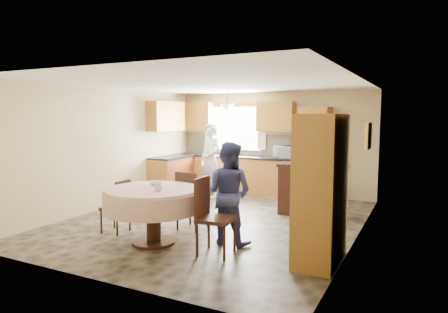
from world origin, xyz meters
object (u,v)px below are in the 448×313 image
object	(u,v)px
chair_left	(119,204)
sideboard	(312,191)
cupboard	(321,189)
dining_table	(153,201)
person_dining	(229,193)
chair_back	(190,198)
oven_tower	(315,154)
chair_right	(210,212)
person_sink	(211,160)

from	to	relation	value
chair_left	sideboard	bearing A→B (deg)	132.72
cupboard	chair_left	xyz separation A→B (m)	(-3.28, -0.18, -0.50)
dining_table	person_dining	bearing A→B (deg)	27.43
sideboard	chair_back	xyz separation A→B (m)	(-1.58, -1.95, 0.09)
sideboard	dining_table	world-z (taller)	sideboard
oven_tower	chair_right	world-z (taller)	oven_tower
oven_tower	sideboard	world-z (taller)	oven_tower
sideboard	cupboard	size ratio (longest dim) A/B	0.67
chair_right	person_sink	bearing A→B (deg)	23.32
chair_back	person_dining	bearing A→B (deg)	163.62
oven_tower	cupboard	xyz separation A→B (m)	(1.07, -3.90, -0.08)
cupboard	chair_left	distance (m)	3.33
cupboard	person_sink	distance (m)	4.49
dining_table	person_sink	xyz separation A→B (m)	(-0.89, 3.40, 0.21)
chair_back	person_sink	xyz separation A→B (m)	(-1.01, 2.56, 0.32)
chair_right	oven_tower	bearing A→B (deg)	-10.46
cupboard	person_dining	distance (m)	1.44
sideboard	person_dining	distance (m)	2.40
cupboard	person_dining	bearing A→B (deg)	173.93
oven_tower	chair_back	world-z (taller)	oven_tower
sideboard	person_sink	world-z (taller)	person_sink
oven_tower	sideboard	size ratio (longest dim) A/B	1.61
sideboard	chair_back	distance (m)	2.51
oven_tower	person_sink	size ratio (longest dim) A/B	1.21
cupboard	person_dining	size ratio (longest dim) A/B	1.27
dining_table	chair_left	xyz separation A→B (m)	(-0.85, 0.19, -0.17)
oven_tower	chair_right	distance (m)	4.32
oven_tower	chair_right	xyz separation A→B (m)	(-0.38, -4.28, -0.46)
dining_table	oven_tower	bearing A→B (deg)	72.34
sideboard	chair_right	world-z (taller)	chair_right
oven_tower	person_sink	xyz separation A→B (m)	(-2.25, -0.87, -0.19)
cupboard	chair_right	bearing A→B (deg)	-165.30
dining_table	chair_left	distance (m)	0.89
person_dining	chair_right	bearing A→B (deg)	90.36
oven_tower	cupboard	distance (m)	4.04
dining_table	chair_right	size ratio (longest dim) A/B	1.37
sideboard	dining_table	bearing A→B (deg)	-125.12
chair_left	chair_right	world-z (taller)	chair_right
chair_back	chair_right	world-z (taller)	chair_right
chair_left	chair_back	size ratio (longest dim) A/B	0.88
dining_table	person_dining	world-z (taller)	person_dining
chair_left	person_dining	bearing A→B (deg)	97.28
chair_left	cupboard	bearing A→B (deg)	90.36
sideboard	chair_left	distance (m)	3.65
cupboard	oven_tower	bearing A→B (deg)	105.34
dining_table	chair_left	world-z (taller)	chair_left
chair_back	chair_right	xyz separation A→B (m)	(0.86, -0.85, 0.04)
chair_back	cupboard	bearing A→B (deg)	171.91
chair_left	person_sink	bearing A→B (deg)	177.80
oven_tower	chair_left	world-z (taller)	oven_tower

